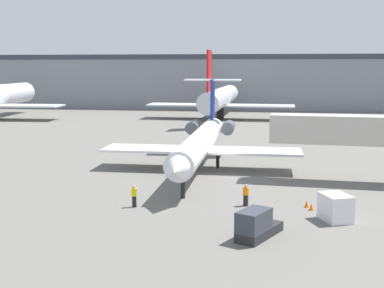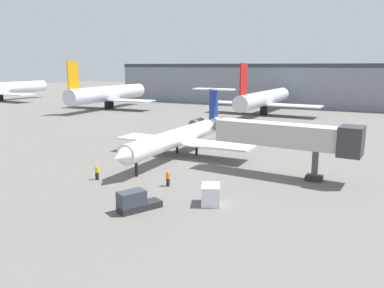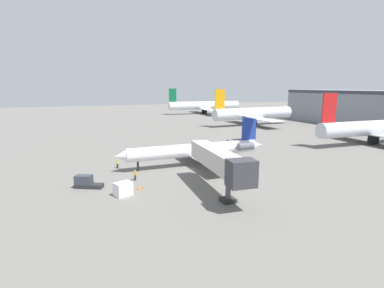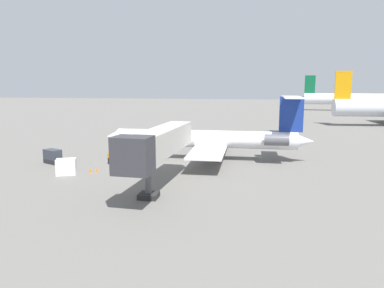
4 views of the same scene
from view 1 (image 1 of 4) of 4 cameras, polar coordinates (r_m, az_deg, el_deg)
ground_plane at (r=50.85m, az=3.52°, el=-3.44°), size 400.00×400.00×0.10m
regional_jet at (r=52.70m, az=1.07°, el=0.42°), size 20.37×29.76×9.00m
jet_bridge at (r=49.17m, az=19.70°, el=1.32°), size 16.83×4.09×6.44m
ground_crew_marshaller at (r=39.27m, az=-6.45°, el=-5.77°), size 0.45×0.34×1.69m
ground_crew_loader at (r=39.56m, az=6.01°, el=-5.66°), size 0.47×0.39×1.69m
baggage_tug_lead at (r=32.39m, az=7.18°, el=-8.98°), size 3.03×4.21×1.90m
cargo_container_uld at (r=37.02m, az=15.68°, el=-6.83°), size 2.40×2.72×1.87m
traffic_cone_near at (r=39.32m, az=13.15°, el=-6.81°), size 0.36×0.36×0.55m
traffic_cone_mid at (r=40.03m, az=12.64°, el=-6.51°), size 0.36×0.36×0.55m
terminal_building at (r=132.49m, az=6.79°, el=6.95°), size 129.72×20.87×13.31m
parked_airliner_centre at (r=102.23m, az=3.17°, el=5.10°), size 29.35×34.83×13.22m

